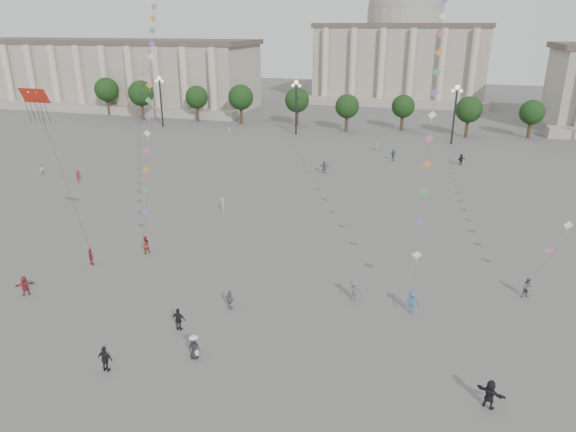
# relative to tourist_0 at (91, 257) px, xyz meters

# --- Properties ---
(ground) EXTENTS (360.00, 360.00, 0.00)m
(ground) POSITION_rel_tourist_0_xyz_m (16.80, -6.95, -0.81)
(ground) COLOR #504E4C
(ground) RESTS_ON ground
(hall_west) EXTENTS (84.00, 26.22, 17.20)m
(hall_west) POSITION_rel_tourist_0_xyz_m (-58.20, 86.94, 7.61)
(hall_west) COLOR #A09786
(hall_west) RESTS_ON ground
(hall_central) EXTENTS (48.30, 34.30, 35.50)m
(hall_central) POSITION_rel_tourist_0_xyz_m (16.80, 122.27, 13.42)
(hall_central) COLOR #A09786
(hall_central) RESTS_ON ground
(tree_row) EXTENTS (137.12, 5.12, 8.00)m
(tree_row) POSITION_rel_tourist_0_xyz_m (16.80, 71.05, 4.58)
(tree_row) COLOR #36261B
(tree_row) RESTS_ON ground
(lamp_post_far_west) EXTENTS (2.00, 0.90, 10.65)m
(lamp_post_far_west) POSITION_rel_tourist_0_xyz_m (-28.20, 63.05, 6.54)
(lamp_post_far_west) COLOR #262628
(lamp_post_far_west) RESTS_ON ground
(lamp_post_mid_west) EXTENTS (2.00, 0.90, 10.65)m
(lamp_post_mid_west) POSITION_rel_tourist_0_xyz_m (1.80, 63.05, 6.54)
(lamp_post_mid_west) COLOR #262628
(lamp_post_mid_west) RESTS_ON ground
(lamp_post_mid_east) EXTENTS (2.00, 0.90, 10.65)m
(lamp_post_mid_east) POSITION_rel_tourist_0_xyz_m (31.80, 63.05, 6.54)
(lamp_post_mid_east) COLOR #262628
(lamp_post_mid_east) RESTS_ON ground
(person_crowd_0) EXTENTS (1.10, 0.99, 1.80)m
(person_crowd_0) POSITION_rel_tourist_0_xyz_m (22.66, 47.13, 0.09)
(person_crowd_0) COLOR #325370
(person_crowd_0) RESTS_ON ground
(person_crowd_1) EXTENTS (0.94, 1.04, 1.73)m
(person_crowd_1) POSITION_rel_tourist_0_xyz_m (-25.93, 23.85, 0.06)
(person_crowd_1) COLOR silver
(person_crowd_1) RESTS_ON ground
(person_crowd_2) EXTENTS (0.69, 1.13, 1.71)m
(person_crowd_2) POSITION_rel_tourist_0_xyz_m (-18.39, 22.22, 0.04)
(person_crowd_2) COLOR maroon
(person_crowd_2) RESTS_ON ground
(person_crowd_3) EXTENTS (1.74, 1.21, 1.81)m
(person_crowd_3) POSITION_rel_tourist_0_xyz_m (33.70, -9.58, 0.09)
(person_crowd_3) COLOR black
(person_crowd_3) RESTS_ON ground
(person_crowd_4) EXTENTS (1.34, 1.55, 1.69)m
(person_crowd_4) POSITION_rel_tourist_0_xyz_m (19.47, 53.40, 0.03)
(person_crowd_4) COLOR white
(person_crowd_4) RESTS_ON ground
(person_crowd_6) EXTENTS (1.18, 0.68, 1.83)m
(person_crowd_6) POSITION_rel_tourist_0_xyz_m (24.22, 0.27, 0.10)
(person_crowd_6) COLOR #58595D
(person_crowd_6) RESTS_ON ground
(person_crowd_9) EXTENTS (1.49, 1.50, 1.73)m
(person_crowd_9) POSITION_rel_tourist_0_xyz_m (33.19, 47.32, 0.05)
(person_crowd_9) COLOR black
(person_crowd_9) RESTS_ON ground
(person_crowd_10) EXTENTS (0.69, 0.71, 1.64)m
(person_crowd_10) POSITION_rel_tourist_0_xyz_m (-10.74, 58.48, 0.01)
(person_crowd_10) COLOR #B6B5B1
(person_crowd_10) RESTS_ON ground
(person_crowd_12) EXTENTS (1.88, 0.96, 1.94)m
(person_crowd_12) POSITION_rel_tourist_0_xyz_m (13.65, 36.38, 0.16)
(person_crowd_12) COLOR slate
(person_crowd_12) RESTS_ON ground
(person_crowd_13) EXTENTS (0.56, 0.67, 1.58)m
(person_crowd_13) POSITION_rel_tourist_0_xyz_m (5.78, 16.94, -0.02)
(person_crowd_13) COLOR beige
(person_crowd_13) RESTS_ON ground
(tourist_0) EXTENTS (1.01, 0.87, 1.62)m
(tourist_0) POSITION_rel_tourist_0_xyz_m (0.00, 0.00, 0.00)
(tourist_0) COLOR maroon
(tourist_0) RESTS_ON ground
(tourist_1) EXTENTS (1.05, 0.46, 1.77)m
(tourist_1) POSITION_rel_tourist_0_xyz_m (10.62, -12.98, 0.08)
(tourist_1) COLOR black
(tourist_1) RESTS_ON ground
(tourist_2) EXTENTS (1.45, 1.38, 1.64)m
(tourist_2) POSITION_rel_tourist_0_xyz_m (-1.60, -6.34, 0.01)
(tourist_2) COLOR #9B2A36
(tourist_2) RESTS_ON ground
(tourist_3) EXTENTS (1.01, 0.74, 1.59)m
(tourist_3) POSITION_rel_tourist_0_xyz_m (15.24, -3.67, -0.02)
(tourist_3) COLOR slate
(tourist_3) RESTS_ON ground
(tourist_4) EXTENTS (1.02, 0.44, 1.74)m
(tourist_4) POSITION_rel_tourist_0_xyz_m (12.84, -7.43, 0.06)
(tourist_4) COLOR black
(tourist_4) RESTS_ON ground
(kite_flyer_0) EXTENTS (1.06, 1.09, 1.77)m
(kite_flyer_0) POSITION_rel_tourist_0_xyz_m (3.44, 3.63, 0.07)
(kite_flyer_0) COLOR maroon
(kite_flyer_0) RESTS_ON ground
(kite_flyer_1) EXTENTS (1.40, 1.17, 1.88)m
(kite_flyer_1) POSITION_rel_tourist_0_xyz_m (28.75, -0.29, 0.13)
(kite_flyer_1) COLOR #385D80
(kite_flyer_1) RESTS_ON ground
(kite_flyer_2) EXTENTS (1.03, 0.95, 1.71)m
(kite_flyer_2) POSITION_rel_tourist_0_xyz_m (37.54, 4.86, 0.04)
(kite_flyer_2) COLOR #5A5B5F
(kite_flyer_2) RESTS_ON ground
(hat_person) EXTENTS (0.86, 0.69, 1.69)m
(hat_person) POSITION_rel_tourist_0_xyz_m (15.41, -10.16, 0.01)
(hat_person) COLOR black
(hat_person) RESTS_ON ground
(dragon_kite) EXTENTS (2.41, 3.52, 16.10)m
(dragon_kite) POSITION_rel_tourist_0_xyz_m (2.55, -6.30, 14.54)
(dragon_kite) COLOR #B22113
(dragon_kite) RESTS_ON ground
(kite_train_west) EXTENTS (14.66, 34.46, 54.06)m
(kite_train_west) POSITION_rel_tourist_0_xyz_m (-4.01, 21.97, 21.85)
(kite_train_west) COLOR #3F3F3F
(kite_train_west) RESTS_ON ground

